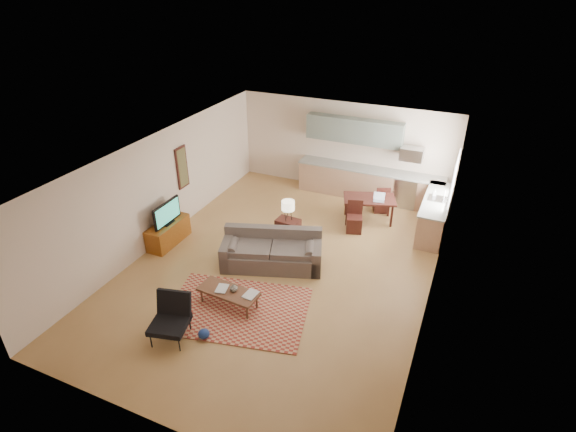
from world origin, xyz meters
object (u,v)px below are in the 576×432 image
at_px(sofa, 272,250).
at_px(armchair, 169,321).
at_px(coffee_table, 229,298).
at_px(console_table, 288,231).
at_px(tv_credenza, 168,233).
at_px(dining_table, 368,209).

height_order(sofa, armchair, armchair).
bearing_deg(coffee_table, armchair, -108.23).
height_order(coffee_table, console_table, console_table).
bearing_deg(tv_credenza, dining_table, 35.89).
xyz_separation_m(armchair, dining_table, (2.19, 5.78, -0.09)).
bearing_deg(coffee_table, sofa, 87.47).
bearing_deg(coffee_table, tv_credenza, 154.36).
bearing_deg(tv_credenza, armchair, -52.77).
relative_size(armchair, tv_credenza, 0.70).
xyz_separation_m(tv_credenza, dining_table, (4.25, 3.07, 0.06)).
relative_size(armchair, console_table, 1.31).
xyz_separation_m(armchair, tv_credenza, (-2.06, 2.71, -0.15)).
distance_m(armchair, tv_credenza, 3.41).
height_order(sofa, dining_table, sofa).
bearing_deg(tv_credenza, console_table, 23.51).
height_order(sofa, tv_credenza, sofa).
height_order(armchair, dining_table, armchair).
distance_m(sofa, tv_credenza, 2.77).
bearing_deg(dining_table, tv_credenza, -163.41).
bearing_deg(console_table, tv_credenza, -152.01).
distance_m(sofa, coffee_table, 1.65).
height_order(armchair, tv_credenza, armchair).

